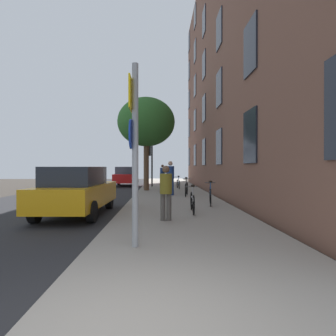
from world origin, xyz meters
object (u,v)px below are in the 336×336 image
object	(u,v)px
tree_near	(146,122)
car_0	(77,190)
bicycle_1	(210,195)
pedestrian_2	(162,174)
sign_post	(134,143)
pedestrian_1	(170,176)
bicycle_2	(186,188)
car_1	(126,176)
bicycle_0	(192,202)
traffic_light	(151,158)
pedestrian_0	(166,189)
bicycle_3	(178,184)

from	to	relation	value
tree_near	car_0	distance (m)	9.57
bicycle_1	pedestrian_2	world-z (taller)	pedestrian_2
sign_post	pedestrian_1	size ratio (longest dim) A/B	1.91
bicycle_2	car_0	world-z (taller)	car_0
pedestrian_1	car_1	size ratio (longest dim) A/B	0.41
tree_near	bicycle_0	xyz separation A→B (m)	(1.96, -8.86, -4.01)
traffic_light	pedestrian_1	xyz separation A→B (m)	(1.28, -6.82, -1.17)
sign_post	car_0	world-z (taller)	sign_post
tree_near	bicycle_0	distance (m)	9.92
pedestrian_0	car_0	world-z (taller)	pedestrian_0
pedestrian_1	car_0	size ratio (longest dim) A/B	0.41
pedestrian_0	car_0	xyz separation A→B (m)	(-2.95, 1.61, -0.16)
traffic_light	car_1	distance (m)	3.57
bicycle_0	car_1	world-z (taller)	car_1
bicycle_1	car_0	bearing A→B (deg)	-161.08
traffic_light	pedestrian_2	xyz separation A→B (m)	(0.92, 0.35, -1.24)
bicycle_0	car_0	xyz separation A→B (m)	(-3.85, 0.22, 0.36)
bicycle_2	bicycle_3	distance (m)	4.72
pedestrian_1	car_0	xyz separation A→B (m)	(-3.33, -5.44, -0.31)
sign_post	bicycle_2	world-z (taller)	sign_post
traffic_light	car_0	distance (m)	12.52
tree_near	pedestrian_2	distance (m)	5.34
traffic_light	car_1	size ratio (longest dim) A/B	0.73
pedestrian_2	car_1	world-z (taller)	pedestrian_2
traffic_light	pedestrian_2	bearing A→B (deg)	20.87
bicycle_0	pedestrian_0	xyz separation A→B (m)	(-0.91, -1.39, 0.52)
pedestrian_2	car_0	bearing A→B (deg)	-103.24
bicycle_2	pedestrian_2	world-z (taller)	pedestrian_2
car_1	car_0	bearing A→B (deg)	-89.45
car_0	bicycle_2	bearing A→B (deg)	50.73
bicycle_3	car_0	distance (m)	10.60
bicycle_0	tree_near	bearing A→B (deg)	102.48
bicycle_0	pedestrian_2	world-z (taller)	pedestrian_2
bicycle_0	car_0	distance (m)	3.88
bicycle_3	car_0	size ratio (longest dim) A/B	0.38
tree_near	car_1	world-z (taller)	tree_near
car_1	bicycle_0	bearing A→B (deg)	-74.99
traffic_light	bicycle_1	world-z (taller)	traffic_light
sign_post	traffic_light	bearing A→B (deg)	90.84
bicycle_3	pedestrian_2	distance (m)	3.07
bicycle_1	pedestrian_0	world-z (taller)	pedestrian_0
car_0	pedestrian_0	bearing A→B (deg)	-28.72
traffic_light	bicycle_1	bearing A→B (deg)	-75.56
car_0	car_1	size ratio (longest dim) A/B	1.00
traffic_light	bicycle_1	size ratio (longest dim) A/B	1.86
bicycle_0	pedestrian_1	world-z (taller)	pedestrian_1
tree_near	bicycle_2	world-z (taller)	tree_near
sign_post	bicycle_1	world-z (taller)	sign_post
tree_near	bicycle_3	world-z (taller)	tree_near
bicycle_3	car_0	xyz separation A→B (m)	(-4.03, -9.79, 0.37)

